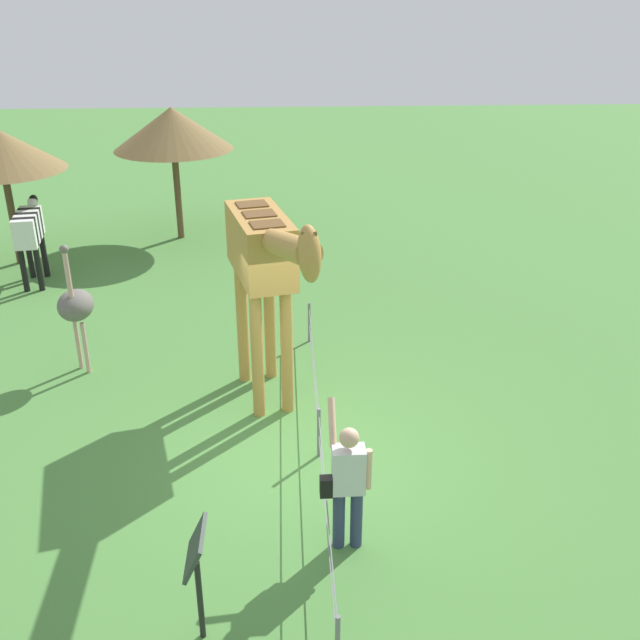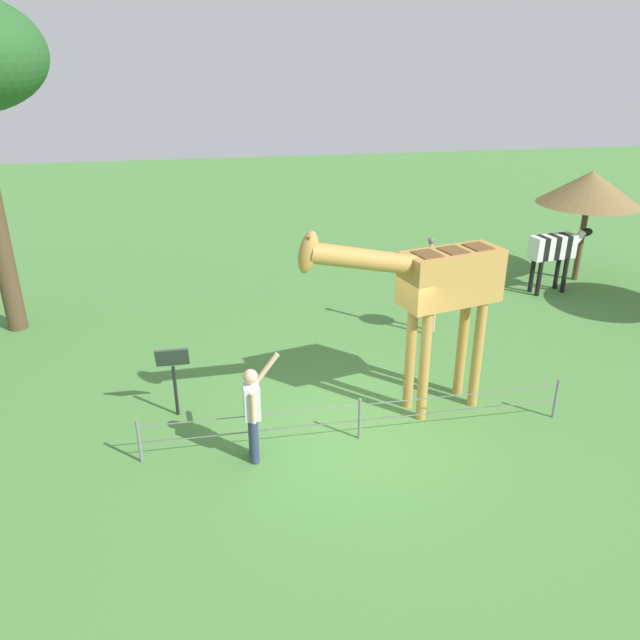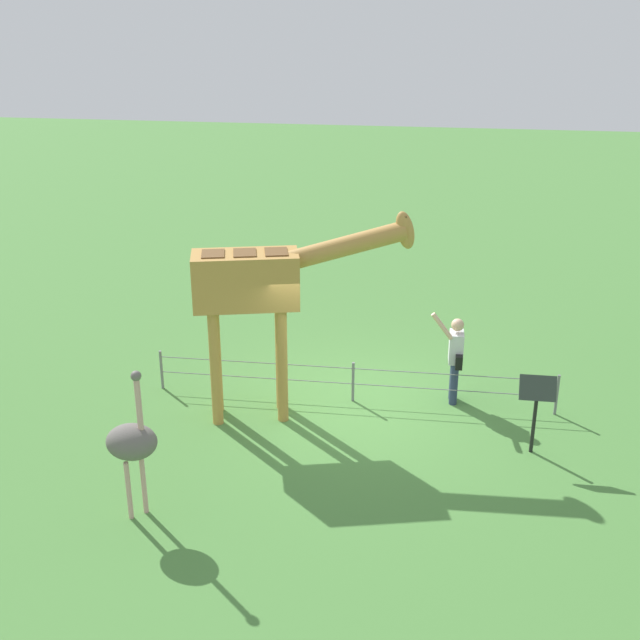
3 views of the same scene
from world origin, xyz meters
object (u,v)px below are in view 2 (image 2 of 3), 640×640
at_px(shade_hut_far, 590,188).
at_px(info_sign, 173,367).
at_px(visitor, 252,409).
at_px(giraffe, 436,288).
at_px(ostrich, 434,284).
at_px(zebra, 554,250).

xyz_separation_m(shade_hut_far, info_sign, (10.82, 5.17, -1.62)).
bearing_deg(visitor, info_sign, -51.21).
relative_size(giraffe, visitor, 2.09).
relative_size(visitor, shade_hut_far, 0.58).
distance_m(visitor, ostrich, 5.93).
bearing_deg(giraffe, ostrich, -111.21).
xyz_separation_m(zebra, info_sign, (9.59, 4.42, -0.21)).
relative_size(visitor, info_sign, 1.32).
distance_m(zebra, info_sign, 10.56).
distance_m(giraffe, info_sign, 4.64).
xyz_separation_m(ostrich, info_sign, (5.59, 2.47, -0.23)).
bearing_deg(zebra, visitor, 35.37).
height_order(visitor, shade_hut_far, shade_hut_far).
height_order(giraffe, shade_hut_far, giraffe).
bearing_deg(visitor, ostrich, -137.49).
bearing_deg(giraffe, zebra, -135.98).
height_order(ostrich, shade_hut_far, shade_hut_far).
relative_size(giraffe, ostrich, 1.62).
xyz_separation_m(visitor, info_sign, (1.23, -1.52, 0.05)).
bearing_deg(info_sign, shade_hut_far, -154.47).
bearing_deg(ostrich, info_sign, 23.89).
relative_size(giraffe, shade_hut_far, 1.21).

